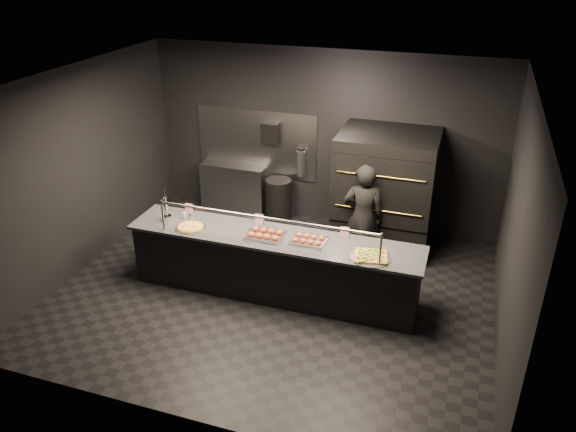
% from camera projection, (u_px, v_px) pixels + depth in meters
% --- Properties ---
extents(room, '(6.04, 6.00, 3.00)m').
position_uv_depth(room, '(272.00, 196.00, 7.41)').
color(room, black).
rests_on(room, ground).
extents(service_counter, '(4.10, 0.78, 1.37)m').
position_uv_depth(service_counter, '(274.00, 265.00, 7.82)').
color(service_counter, black).
rests_on(service_counter, ground).
extents(pizza_oven, '(1.50, 1.23, 1.91)m').
position_uv_depth(pizza_oven, '(385.00, 191.00, 8.87)').
color(pizza_oven, black).
rests_on(pizza_oven, ground).
extents(prep_shelf, '(1.20, 0.35, 0.90)m').
position_uv_depth(prep_shelf, '(234.00, 188.00, 10.25)').
color(prep_shelf, '#99999E').
rests_on(prep_shelf, ground).
extents(towel_dispenser, '(0.30, 0.20, 0.35)m').
position_uv_depth(towel_dispenser, '(271.00, 133.00, 9.62)').
color(towel_dispenser, black).
rests_on(towel_dispenser, room).
extents(fire_extinguisher, '(0.14, 0.14, 0.51)m').
position_uv_depth(fire_extinguisher, '(301.00, 163.00, 9.69)').
color(fire_extinguisher, '#B2B2B7').
rests_on(fire_extinguisher, room).
extents(beer_tap, '(0.14, 0.19, 0.52)m').
position_uv_depth(beer_tap, '(166.00, 211.00, 7.96)').
color(beer_tap, silver).
rests_on(beer_tap, service_counter).
extents(round_pizza, '(0.42, 0.42, 0.03)m').
position_uv_depth(round_pizza, '(190.00, 227.00, 7.81)').
color(round_pizza, silver).
rests_on(round_pizza, service_counter).
extents(slider_tray_a, '(0.56, 0.46, 0.08)m').
position_uv_depth(slider_tray_a, '(265.00, 234.00, 7.60)').
color(slider_tray_a, silver).
rests_on(slider_tray_a, service_counter).
extents(slider_tray_b, '(0.49, 0.38, 0.07)m').
position_uv_depth(slider_tray_b, '(309.00, 240.00, 7.47)').
color(slider_tray_b, silver).
rests_on(slider_tray_b, service_counter).
extents(square_pizza, '(0.52, 0.52, 0.05)m').
position_uv_depth(square_pizza, '(371.00, 256.00, 7.10)').
color(square_pizza, silver).
rests_on(square_pizza, service_counter).
extents(condiment_jar, '(0.14, 0.05, 0.09)m').
position_uv_depth(condiment_jar, '(186.00, 216.00, 8.07)').
color(condiment_jar, silver).
rests_on(condiment_jar, service_counter).
extents(tent_cards, '(2.46, 0.04, 0.15)m').
position_uv_depth(tent_cards, '(262.00, 220.00, 7.90)').
color(tent_cards, white).
rests_on(tent_cards, service_counter).
extents(trash_bin, '(0.46, 0.46, 0.77)m').
position_uv_depth(trash_bin, '(279.00, 200.00, 9.94)').
color(trash_bin, black).
rests_on(trash_bin, ground).
extents(worker, '(0.68, 0.52, 1.67)m').
position_uv_depth(worker, '(363.00, 217.00, 8.32)').
color(worker, black).
rests_on(worker, ground).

